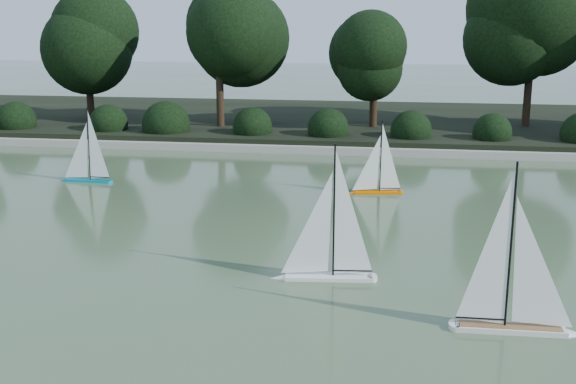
% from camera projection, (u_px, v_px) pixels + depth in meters
% --- Properties ---
extents(ground, '(80.00, 80.00, 0.00)m').
position_uv_depth(ground, '(251.00, 300.00, 8.31)').
color(ground, '#2F462A').
rests_on(ground, ground).
extents(pond_coping, '(40.00, 0.35, 0.18)m').
position_uv_depth(pond_coping, '(326.00, 150.00, 16.93)').
color(pond_coping, gray).
rests_on(pond_coping, ground).
extents(far_bank, '(40.00, 8.00, 0.30)m').
position_uv_depth(far_bank, '(340.00, 122.00, 20.75)').
color(far_bank, black).
rests_on(far_bank, ground).
extents(tree_line, '(26.31, 3.93, 4.39)m').
position_uv_depth(tree_line, '(385.00, 36.00, 18.47)').
color(tree_line, black).
rests_on(tree_line, ground).
extents(shrub_hedge, '(29.10, 1.10, 1.10)m').
position_uv_depth(shrub_hedge, '(330.00, 129.00, 17.70)').
color(shrub_hedge, black).
rests_on(shrub_hedge, ground).
extents(sailboat_white_a, '(1.35, 0.35, 1.83)m').
position_uv_depth(sailboat_white_a, '(321.00, 257.00, 8.90)').
color(sailboat_white_a, silver).
rests_on(sailboat_white_a, ground).
extents(sailboat_white_b, '(1.40, 0.25, 1.91)m').
position_uv_depth(sailboat_white_b, '(522.00, 305.00, 7.42)').
color(sailboat_white_b, silver).
rests_on(sailboat_white_b, ground).
extents(sailboat_orange, '(1.05, 0.34, 1.44)m').
position_uv_depth(sailboat_orange, '(373.00, 181.00, 13.18)').
color(sailboat_orange, '#E16300').
rests_on(sailboat_orange, ground).
extents(sailboat_teal, '(1.13, 0.24, 1.54)m').
position_uv_depth(sailboat_teal, '(84.00, 169.00, 14.11)').
color(sailboat_teal, '#02788F').
rests_on(sailboat_teal, ground).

